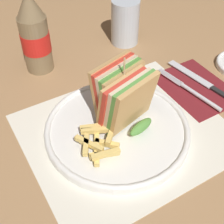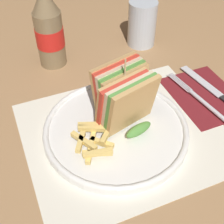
# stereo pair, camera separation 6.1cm
# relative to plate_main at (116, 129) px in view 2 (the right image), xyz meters

# --- Properties ---
(ground_plane) EXTENTS (4.00, 4.00, 0.00)m
(ground_plane) POSITION_rel_plate_main_xyz_m (0.02, -0.02, -0.01)
(ground_plane) COLOR #9E754C
(placemat) EXTENTS (0.39, 0.34, 0.00)m
(placemat) POSITION_rel_plate_main_xyz_m (0.02, -0.01, -0.01)
(placemat) COLOR silver
(placemat) RESTS_ON ground_plane
(plate_main) EXTENTS (0.29, 0.29, 0.02)m
(plate_main) POSITION_rel_plate_main_xyz_m (0.00, 0.00, 0.00)
(plate_main) COLOR white
(plate_main) RESTS_ON ground_plane
(club_sandwich) EXTENTS (0.12, 0.13, 0.14)m
(club_sandwich) POSITION_rel_plate_main_xyz_m (0.02, 0.02, 0.06)
(club_sandwich) COLOR tan
(club_sandwich) RESTS_ON plate_main
(fries_pile) EXTENTS (0.10, 0.09, 0.02)m
(fries_pile) POSITION_rel_plate_main_xyz_m (-0.05, -0.03, 0.02)
(fries_pile) COLOR #E5C166
(fries_pile) RESTS_ON plate_main
(napkin) EXTENTS (0.14, 0.18, 0.00)m
(napkin) POSITION_rel_plate_main_xyz_m (0.23, 0.03, -0.01)
(napkin) COLOR maroon
(napkin) RESTS_ON ground_plane
(fork) EXTENTS (0.04, 0.18, 0.01)m
(fork) POSITION_rel_plate_main_xyz_m (0.21, 0.01, -0.00)
(fork) COLOR silver
(fork) RESTS_ON napkin
(knife) EXTENTS (0.05, 0.22, 0.00)m
(knife) POSITION_rel_plate_main_xyz_m (0.25, 0.02, -0.00)
(knife) COLOR black
(knife) RESTS_ON napkin
(coke_bottle_near) EXTENTS (0.07, 0.07, 0.22)m
(coke_bottle_near) POSITION_rel_plate_main_xyz_m (-0.05, 0.28, 0.08)
(coke_bottle_near) COLOR #7A6647
(coke_bottle_near) RESTS_ON ground_plane
(glass_near) EXTENTS (0.07, 0.07, 0.12)m
(glass_near) POSITION_rel_plate_main_xyz_m (0.19, 0.28, 0.04)
(glass_near) COLOR silver
(glass_near) RESTS_ON ground_plane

